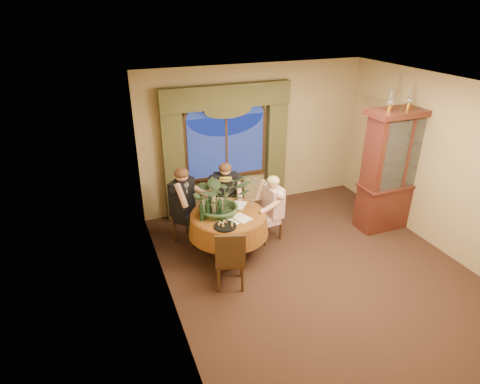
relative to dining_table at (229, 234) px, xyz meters
name	(u,v)px	position (x,y,z in m)	size (l,w,h in m)	color
floor	(315,268)	(1.12, -0.89, -0.38)	(5.00, 5.00, 0.00)	black
wall_back	(254,138)	(1.12, 1.61, 1.02)	(4.50, 4.50, 0.00)	#9F8961
wall_right	(443,166)	(3.37, -0.89, 1.02)	(5.00, 5.00, 0.00)	#9F8961
ceiling	(332,89)	(1.12, -0.89, 2.42)	(5.00, 5.00, 0.00)	white
window	(226,147)	(0.52, 1.54, 0.92)	(1.62, 0.10, 1.32)	navy
arched_transom	(226,106)	(0.52, 1.54, 1.71)	(1.60, 0.06, 0.44)	navy
drapery_left	(174,161)	(-0.51, 1.49, 0.80)	(0.38, 0.14, 2.32)	#43411F
drapery_right	(276,147)	(1.55, 1.49, 0.80)	(0.38, 0.14, 2.32)	#43411F
swag_valance	(227,96)	(0.52, 1.46, 1.90)	(2.45, 0.16, 0.42)	#43411F
dining_table	(229,234)	(0.00, 0.00, 0.00)	(1.29, 1.29, 0.75)	maroon
china_cabinet	(397,170)	(3.11, -0.18, 0.73)	(1.36, 0.54, 2.20)	#3D130E
oil_lamp_left	(391,100)	(2.73, -0.18, 2.00)	(0.11, 0.11, 0.34)	#A5722D
oil_lamp_center	(410,98)	(3.11, -0.18, 2.00)	(0.11, 0.11, 0.34)	#A5722D
oil_lamp_right	(428,96)	(3.49, -0.18, 2.00)	(0.11, 0.11, 0.34)	#A5722D
chair_right	(267,214)	(0.79, 0.21, 0.10)	(0.42, 0.42, 0.96)	black
chair_back_right	(232,205)	(0.33, 0.74, 0.10)	(0.42, 0.42, 0.96)	black
chair_back	(188,216)	(-0.51, 0.64, 0.10)	(0.42, 0.42, 0.96)	black
chair_front_left	(230,257)	(-0.25, -0.77, 0.10)	(0.42, 0.42, 0.96)	black
person_pink	(273,210)	(0.83, 0.07, 0.25)	(0.45, 0.41, 1.25)	#CA9F9F
person_back	(183,207)	(-0.60, 0.60, 0.33)	(0.50, 0.46, 1.40)	black
person_scarf	(226,197)	(0.22, 0.76, 0.28)	(0.47, 0.43, 1.31)	black
stoneware_vase	(220,205)	(-0.10, 0.10, 0.50)	(0.13, 0.13, 0.25)	gray
centerpiece_plant	(220,177)	(-0.09, 0.11, 0.99)	(0.96, 1.07, 0.83)	#365131
olive_bowl	(230,213)	(0.02, -0.03, 0.40)	(0.16, 0.16, 0.05)	#515F2E
cheese_platter	(225,226)	(-0.18, -0.37, 0.39)	(0.34, 0.34, 0.02)	black
wine_bottle_0	(213,205)	(-0.22, 0.06, 0.54)	(0.07, 0.07, 0.33)	tan
wine_bottle_1	(203,206)	(-0.39, 0.10, 0.54)	(0.07, 0.07, 0.33)	tan
wine_bottle_2	(202,211)	(-0.45, -0.05, 0.54)	(0.07, 0.07, 0.33)	black
wine_bottle_3	(207,209)	(-0.35, -0.04, 0.54)	(0.07, 0.07, 0.33)	black
wine_bottle_4	(210,203)	(-0.24, 0.16, 0.54)	(0.07, 0.07, 0.33)	black
wine_bottle_5	(220,207)	(-0.15, -0.04, 0.54)	(0.07, 0.07, 0.33)	black
tasting_paper_0	(242,218)	(0.15, -0.21, 0.38)	(0.21, 0.30, 0.00)	white
tasting_paper_1	(239,205)	(0.26, 0.21, 0.38)	(0.21, 0.30, 0.00)	white
tasting_paper_2	(228,222)	(-0.09, -0.26, 0.38)	(0.21, 0.30, 0.00)	white
wine_glass_person_pink	(252,203)	(0.42, 0.04, 0.46)	(0.07, 0.07, 0.18)	silver
wine_glass_person_back	(204,204)	(-0.30, 0.30, 0.46)	(0.07, 0.07, 0.18)	silver
wine_glass_person_scarf	(227,197)	(0.12, 0.41, 0.46)	(0.07, 0.07, 0.18)	silver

